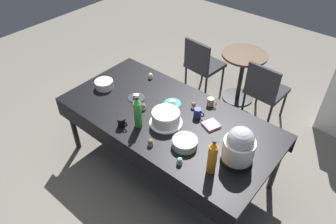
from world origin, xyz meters
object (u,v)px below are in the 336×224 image
glass_salad_bowl (185,143)px  cupcake_vanilla (150,142)px  potluck_table (168,121)px  coffee_mug_black (122,122)px  cupcake_berry (180,161)px  dessert_plate_teal (172,103)px  coffee_mug_tan (211,102)px  maroon_chair_right (265,89)px  cupcake_lemon (194,105)px  soda_bottle_lime_soda (138,113)px  ceramic_snack_bowl (104,84)px  soda_bottle_orange_juice (212,157)px  dessert_plate_charcoal (136,97)px  dessert_plate_cobalt (239,134)px  cupcake_cocoa (144,107)px  frosted_layer_cake (166,118)px  coffee_mug_navy (198,113)px  round_cafe_table (242,68)px  cupcake_rose (151,76)px  maroon_chair_left (202,63)px  slow_cooker (239,147)px

glass_salad_bowl → cupcake_vanilla: glass_salad_bowl is taller
potluck_table → coffee_mug_black: size_ratio=18.66×
cupcake_berry → dessert_plate_teal: bearing=133.6°
glass_salad_bowl → coffee_mug_black: 0.64m
dessert_plate_teal → coffee_mug_tan: size_ratio=1.64×
glass_salad_bowl → maroon_chair_right: bearing=89.3°
cupcake_lemon → soda_bottle_lime_soda: size_ratio=0.20×
ceramic_snack_bowl → soda_bottle_orange_juice: 1.58m
soda_bottle_lime_soda → dessert_plate_charcoal: bearing=137.3°
dessert_plate_cobalt → coffee_mug_tan: (-0.45, 0.21, 0.03)m
dessert_plate_cobalt → maroon_chair_right: maroon_chair_right is taller
soda_bottle_lime_soda → maroon_chair_right: 1.82m
cupcake_berry → coffee_mug_black: (-0.71, 0.02, 0.02)m
cupcake_cocoa → frosted_layer_cake: bearing=-3.3°
soda_bottle_orange_juice → maroon_chair_right: soda_bottle_orange_juice is taller
cupcake_cocoa → cupcake_berry: (0.72, -0.33, 0.00)m
coffee_mug_navy → round_cafe_table: size_ratio=0.16×
cupcake_rose → maroon_chair_left: (0.03, 1.02, -0.29)m
cupcake_vanilla → coffee_mug_navy: bearing=81.0°
dessert_plate_charcoal → dessert_plate_cobalt: 1.14m
glass_salad_bowl → dessert_plate_teal: glass_salad_bowl is taller
ceramic_snack_bowl → round_cafe_table: ceramic_snack_bowl is taller
slow_cooker → soda_bottle_lime_soda: (-0.94, -0.22, -0.01)m
cupcake_cocoa → round_cafe_table: cupcake_cocoa is taller
cupcake_vanilla → dessert_plate_charcoal: bearing=144.6°
maroon_chair_right → dessert_plate_charcoal: bearing=-120.9°
dessert_plate_cobalt → cupcake_rose: 1.27m
dessert_plate_cobalt → coffee_mug_black: 1.10m
dessert_plate_teal → cupcake_cocoa: cupcake_cocoa is taller
dessert_plate_teal → coffee_mug_navy: bearing=0.6°
ceramic_snack_bowl → cupcake_berry: size_ratio=2.96×
cupcake_lemon → ceramic_snack_bowl: bearing=-160.2°
round_cafe_table → coffee_mug_navy: bearing=-79.1°
slow_cooker → dessert_plate_charcoal: slow_cooker is taller
ceramic_snack_bowl → maroon_chair_right: 1.96m
cupcake_lemon → round_cafe_table: size_ratio=0.09×
ceramic_snack_bowl → soda_bottle_lime_soda: soda_bottle_lime_soda is taller
dessert_plate_teal → coffee_mug_black: coffee_mug_black is taller
potluck_table → cupcake_lemon: (0.12, 0.27, 0.09)m
cupcake_berry → soda_bottle_lime_soda: 0.62m
frosted_layer_cake → soda_bottle_orange_juice: soda_bottle_orange_juice is taller
coffee_mug_black → maroon_chair_right: bearing=70.5°
potluck_table → coffee_mug_black: (-0.24, -0.39, 0.11)m
frosted_layer_cake → cupcake_vanilla: size_ratio=4.74×
glass_salad_bowl → coffee_mug_black: coffee_mug_black is taller
dessert_plate_cobalt → coffee_mug_tan: bearing=155.3°
dessert_plate_charcoal → soda_bottle_lime_soda: 0.46m
cupcake_vanilla → round_cafe_table: bearing=95.2°
cupcake_lemon → maroon_chair_left: 1.35m
glass_salad_bowl → coffee_mug_navy: (-0.15, 0.40, 0.01)m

